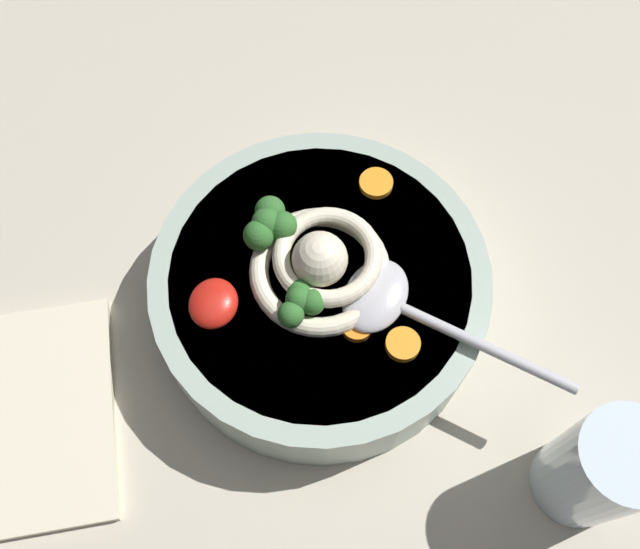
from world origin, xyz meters
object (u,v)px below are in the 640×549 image
(noodle_pile, at_px, (322,264))
(soup_bowl, at_px, (320,291))
(folded_napkin, at_px, (35,416))
(drinking_glass, at_px, (599,470))
(soup_spoon, at_px, (393,304))

(noodle_pile, bearing_deg, soup_bowl, 148.81)
(soup_bowl, xyz_separation_m, folded_napkin, (-0.12, 0.20, -0.03))
(noodle_pile, relative_size, drinking_glass, 1.02)
(soup_bowl, distance_m, soup_spoon, 0.07)
(noodle_pile, height_order, drinking_glass, drinking_glass)
(soup_bowl, height_order, folded_napkin, soup_bowl)
(noodle_pile, relative_size, folded_napkin, 0.66)
(soup_spoon, bearing_deg, soup_bowl, 180.00)
(soup_spoon, relative_size, folded_napkin, 1.01)
(soup_spoon, height_order, folded_napkin, soup_spoon)
(noodle_pile, xyz_separation_m, folded_napkin, (-0.13, 0.20, -0.07))
(soup_bowl, height_order, drinking_glass, drinking_glass)
(soup_spoon, bearing_deg, drinking_glass, -12.74)
(drinking_glass, bearing_deg, soup_spoon, 59.16)
(noodle_pile, xyz_separation_m, drinking_glass, (-0.11, -0.20, -0.02))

